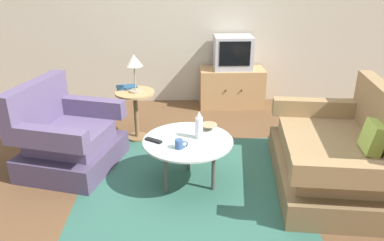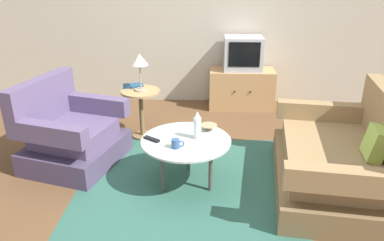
# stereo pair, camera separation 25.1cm
# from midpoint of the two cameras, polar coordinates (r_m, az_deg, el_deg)

# --- Properties ---
(ground_plane) EXTENTS (16.00, 16.00, 0.00)m
(ground_plane) POSITION_cam_midpoint_polar(r_m,az_deg,el_deg) (3.64, 1.56, -10.18)
(ground_plane) COLOR brown
(back_wall) EXTENTS (9.00, 0.12, 2.70)m
(back_wall) POSITION_cam_midpoint_polar(r_m,az_deg,el_deg) (5.57, 2.15, 16.44)
(back_wall) COLOR #BCB29E
(back_wall) RESTS_ON ground
(area_rug) EXTENTS (2.04, 1.93, 0.00)m
(area_rug) POSITION_cam_midpoint_polar(r_m,az_deg,el_deg) (3.72, 1.09, -9.35)
(area_rug) COLOR #2D5B4C
(area_rug) RESTS_ON ground
(armchair) EXTENTS (1.06, 1.13, 0.89)m
(armchair) POSITION_cam_midpoint_polar(r_m,az_deg,el_deg) (4.11, -16.21, -2.21)
(armchair) COLOR #4B3E5C
(armchair) RESTS_ON ground
(couch) EXTENTS (1.19, 1.65, 0.93)m
(couch) POSITION_cam_midpoint_polar(r_m,az_deg,el_deg) (3.77, 23.29, -5.82)
(couch) COLOR brown
(couch) RESTS_ON ground
(coffee_table) EXTENTS (0.84, 0.84, 0.46)m
(coffee_table) POSITION_cam_midpoint_polar(r_m,az_deg,el_deg) (3.51, 1.16, -3.51)
(coffee_table) COLOR #B2C6C1
(coffee_table) RESTS_ON ground
(side_table) EXTENTS (0.45, 0.45, 0.59)m
(side_table) POSITION_cam_midpoint_polar(r_m,az_deg,el_deg) (4.50, -6.11, 2.47)
(side_table) COLOR tan
(side_table) RESTS_ON ground
(tv_stand) EXTENTS (0.91, 0.45, 0.56)m
(tv_stand) POSITION_cam_midpoint_polar(r_m,az_deg,el_deg) (5.53, 8.72, 4.76)
(tv_stand) COLOR tan
(tv_stand) RESTS_ON ground
(television) EXTENTS (0.53, 0.40, 0.46)m
(television) POSITION_cam_midpoint_polar(r_m,az_deg,el_deg) (5.41, 9.04, 9.95)
(television) COLOR #B7B7BC
(television) RESTS_ON tv_stand
(table_lamp) EXTENTS (0.20, 0.20, 0.43)m
(table_lamp) POSITION_cam_midpoint_polar(r_m,az_deg,el_deg) (4.34, -6.25, 8.73)
(table_lamp) COLOR #9E937A
(table_lamp) RESTS_ON side_table
(vase) EXTENTS (0.07, 0.07, 0.27)m
(vase) POSITION_cam_midpoint_polar(r_m,az_deg,el_deg) (3.48, 2.86, -0.78)
(vase) COLOR white
(vase) RESTS_ON coffee_table
(mug) EXTENTS (0.12, 0.07, 0.08)m
(mug) POSITION_cam_midpoint_polar(r_m,az_deg,el_deg) (3.33, -0.27, -3.53)
(mug) COLOR #335184
(mug) RESTS_ON coffee_table
(bowl) EXTENTS (0.16, 0.16, 0.05)m
(bowl) POSITION_cam_midpoint_polar(r_m,az_deg,el_deg) (3.69, 4.48, -1.07)
(bowl) COLOR tan
(bowl) RESTS_ON coffee_table
(tv_remote_dark) EXTENTS (0.17, 0.13, 0.02)m
(tv_remote_dark) POSITION_cam_midpoint_polar(r_m,az_deg,el_deg) (3.49, -4.05, -2.84)
(tv_remote_dark) COLOR black
(tv_remote_dark) RESTS_ON coffee_table
(book) EXTENTS (0.27, 0.21, 0.02)m
(book) POSITION_cam_midpoint_polar(r_m,az_deg,el_deg) (4.58, -7.29, 5.21)
(book) COLOR navy
(book) RESTS_ON side_table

